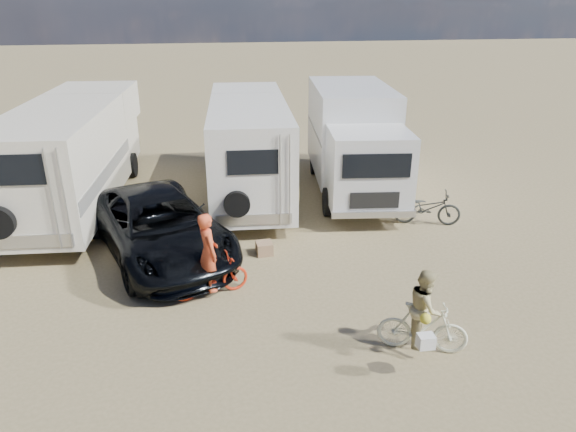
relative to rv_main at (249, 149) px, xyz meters
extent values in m
plane|color=#927F57|center=(-0.03, -7.01, -1.57)|extent=(140.00, 140.00, 0.00)
imported|color=black|center=(-2.66, -4.07, -0.77)|extent=(4.50, 6.29, 1.59)
imported|color=red|center=(-1.46, -6.31, -1.11)|extent=(1.84, 1.07, 0.91)
imported|color=beige|center=(2.41, -8.92, -1.07)|extent=(1.72, 1.03, 1.00)
imported|color=#DC4E29|center=(-1.46, -6.31, -0.67)|extent=(0.59, 0.75, 1.79)
imported|color=tan|center=(2.41, -8.92, -0.81)|extent=(0.80, 0.89, 1.51)
imported|color=#242724|center=(4.87, -3.27, -1.07)|extent=(2.02, 1.17, 1.00)
cube|color=#255A85|center=(-2.10, -4.37, -1.33)|extent=(0.73, 0.63, 0.49)
cube|color=#916E4E|center=(-0.04, -4.47, -1.41)|extent=(0.44, 0.44, 0.33)
camera|label=1|loc=(-1.34, -16.64, 4.62)|focal=32.81mm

